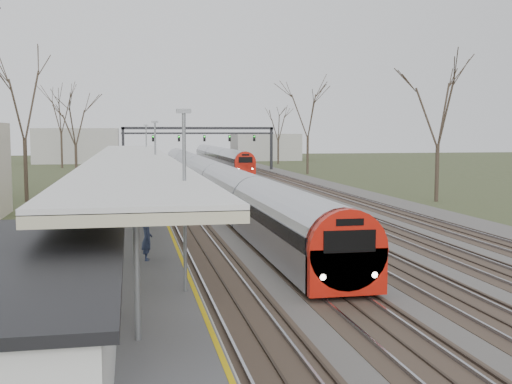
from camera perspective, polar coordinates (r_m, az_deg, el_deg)
track_bed at (r=59.52m, az=-2.00°, el=0.21°), size 24.00×160.00×0.22m
platform at (r=41.32m, az=-10.93°, el=-1.57°), size 3.50×69.00×1.00m
canopy at (r=36.54m, az=-10.99°, el=2.92°), size 4.10×50.00×3.11m
signal_gantry at (r=89.01m, az=-5.08°, el=5.04°), size 21.00×0.59×6.08m
tree_west_far at (r=52.18m, az=-19.98°, el=7.90°), size 5.50×5.50×11.33m
tree_east_far at (r=51.11m, az=15.93°, el=7.26°), size 5.00×5.00×10.30m
train_near at (r=56.67m, az=-4.38°, el=1.37°), size 2.62×75.21×3.05m
train_far at (r=99.24m, az=-3.24°, el=3.10°), size 2.62×45.21×3.05m
passenger at (r=22.39m, az=-9.68°, el=-4.15°), size 0.37×0.56×1.52m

